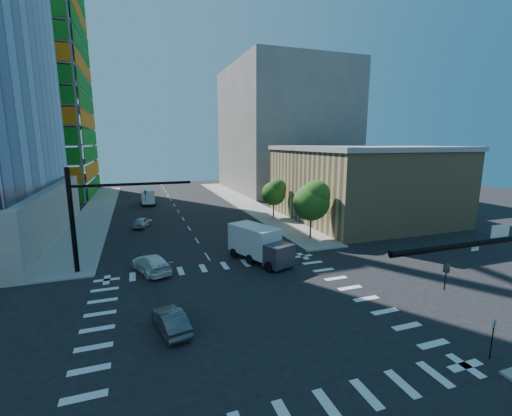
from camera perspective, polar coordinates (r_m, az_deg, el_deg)
name	(u,v)px	position (r m, az deg, el deg)	size (l,w,h in m)	color
ground	(243,313)	(23.83, -2.10, -17.03)	(160.00, 160.00, 0.00)	black
road_markings	(243,313)	(23.82, -2.10, -17.02)	(20.00, 20.00, 0.01)	silver
sidewalk_ne	(244,202)	(63.92, -2.09, 0.93)	(5.00, 60.00, 0.15)	gray
sidewalk_nw	(97,211)	(61.45, -24.94, -0.50)	(5.00, 60.00, 0.15)	gray
construction_building	(13,72)	(85.80, -35.39, 18.02)	(25.16, 34.50, 70.60)	gray
commercial_building	(361,183)	(52.74, 17.07, 4.08)	(20.50, 22.50, 10.60)	#9B865A
bg_building_ne	(283,130)	(82.17, 4.56, 12.87)	(24.00, 30.00, 28.00)	slate
signal_mast_nw	(91,210)	(32.34, -25.82, -0.27)	(10.20, 0.40, 9.00)	black
tree_south	(313,200)	(39.41, 9.44, 1.32)	(4.16, 4.16, 6.82)	#382316
tree_north	(275,192)	(50.35, 3.14, 2.72)	(3.54, 3.52, 5.78)	#382316
no_parking_sign	(493,335)	(22.47, 34.74, -16.97)	(0.30, 0.06, 2.20)	black
car_nb_far	(247,226)	(43.47, -1.56, -3.08)	(2.14, 4.63, 1.29)	black
car_sb_near	(151,263)	(31.54, -17.09, -8.83)	(2.14, 5.26, 1.53)	white
car_sb_mid	(142,222)	(48.04, -18.40, -2.25)	(1.61, 4.00, 1.36)	#B5B6BD
car_sb_cross	(171,320)	(22.16, -14.03, -17.73)	(1.39, 4.00, 1.32)	#47464B
box_truck_near	(261,247)	(32.34, 0.86, -6.54)	(4.76, 6.82, 3.29)	black
box_truck_far	(148,198)	(65.06, -17.60, 1.66)	(2.32, 5.44, 2.85)	black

